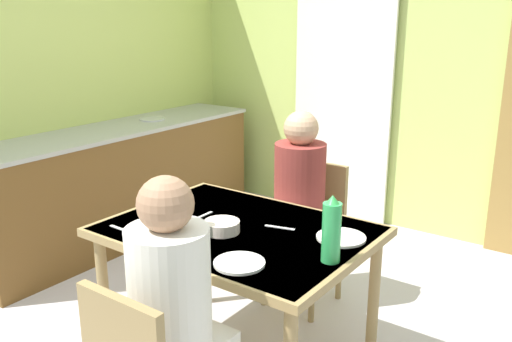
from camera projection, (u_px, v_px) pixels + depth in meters
ground_plane at (223, 341)px, 3.03m from camera, size 5.85×5.85×0.00m
wall_back at (396, 72)px, 4.43m from camera, size 4.10×0.10×2.59m
wall_left at (70, 75)px, 4.21m from camera, size 0.10×3.38×2.59m
curtain_panel at (342, 94)px, 4.65m from camera, size 0.90×0.03×2.17m
kitchen_counter at (121, 182)px, 4.37m from camera, size 0.61×2.53×0.91m
dining_table at (238, 243)px, 2.65m from camera, size 1.24×0.92×0.75m
chair_far_diner at (309, 224)px, 3.37m from camera, size 0.40×0.40×0.87m
person_near_diner at (172, 292)px, 1.97m from camera, size 0.30×0.37×0.77m
person_far_diner at (299, 185)px, 3.19m from camera, size 0.30×0.37×0.77m
water_bottle_green_near at (182, 212)px, 2.47m from camera, size 0.07×0.07×0.27m
water_bottle_green_far at (331, 231)px, 2.24m from camera, size 0.08×0.08×0.29m
serving_bowl_center at (222, 227)px, 2.57m from camera, size 0.17×0.17×0.05m
dinner_plate_near_left at (169, 207)px, 2.89m from camera, size 0.21×0.21×0.01m
dinner_plate_near_right at (239, 263)px, 2.24m from camera, size 0.21×0.21×0.01m
dinner_plate_far_center at (341, 237)px, 2.50m from camera, size 0.23×0.23×0.01m
drinking_glass_by_near_diner at (183, 243)px, 2.33m from camera, size 0.06×0.06×0.10m
cutlery_knife_near at (121, 229)px, 2.61m from camera, size 0.15×0.02×0.00m
cutlery_fork_near at (202, 216)px, 2.78m from camera, size 0.02×0.15×0.00m
cutlery_knife_far at (280, 228)px, 2.63m from camera, size 0.15×0.05×0.00m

